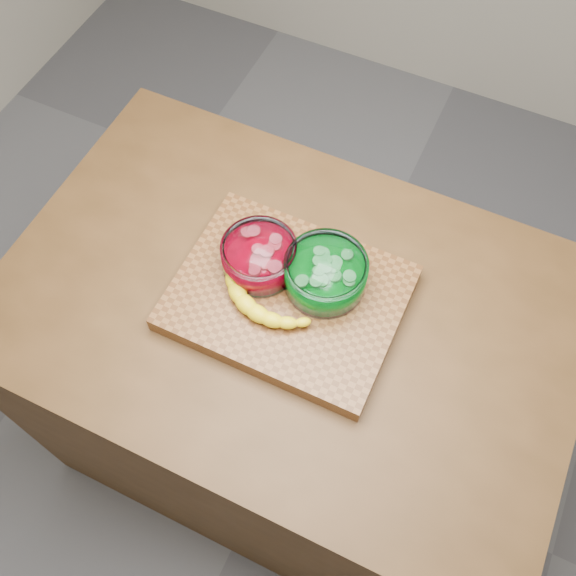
% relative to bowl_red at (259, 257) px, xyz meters
% --- Properties ---
extents(ground, '(3.50, 3.50, 0.00)m').
position_rel_bowl_red_xyz_m(ground, '(0.08, -0.03, -0.97)').
color(ground, '#5D5D61').
rests_on(ground, ground).
extents(counter, '(1.20, 0.80, 0.90)m').
position_rel_bowl_red_xyz_m(counter, '(0.08, -0.03, -0.52)').
color(counter, '#4F3217').
rests_on(counter, ground).
extents(cutting_board, '(0.45, 0.35, 0.04)m').
position_rel_bowl_red_xyz_m(cutting_board, '(0.08, -0.03, -0.05)').
color(cutting_board, brown).
rests_on(cutting_board, counter).
extents(bowl_red, '(0.15, 0.15, 0.07)m').
position_rel_bowl_red_xyz_m(bowl_red, '(0.00, 0.00, 0.00)').
color(bowl_red, white).
rests_on(bowl_red, cutting_board).
extents(bowl_green, '(0.16, 0.16, 0.08)m').
position_rel_bowl_red_xyz_m(bowl_green, '(0.14, 0.02, 0.00)').
color(bowl_green, white).
rests_on(bowl_green, cutting_board).
extents(banana, '(0.25, 0.16, 0.04)m').
position_rel_bowl_red_xyz_m(banana, '(0.04, -0.06, -0.02)').
color(banana, yellow).
rests_on(banana, cutting_board).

